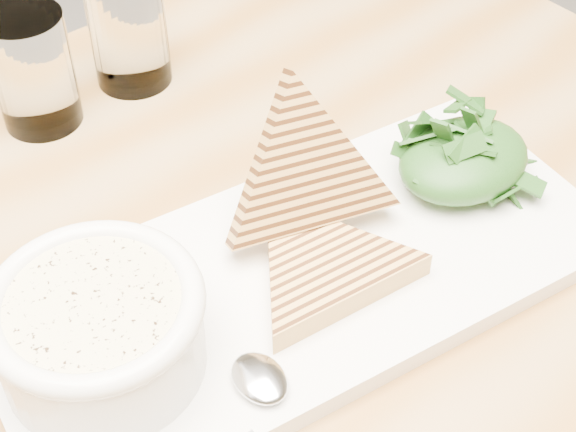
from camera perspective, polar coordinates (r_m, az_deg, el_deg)
table_top at (r=0.60m, az=-8.66°, el=-9.90°), size 1.14×0.80×0.04m
table_leg_br at (r=1.23m, az=6.04°, el=0.97°), size 0.06×0.06×0.68m
platter at (r=0.61m, az=1.11°, el=-3.90°), size 0.45×0.23×0.02m
soup_bowl at (r=0.54m, az=-12.00°, el=-7.68°), size 0.12×0.12×0.05m
soup at (r=0.52m, az=-12.47°, el=-5.69°), size 0.10×0.10×0.01m
bowl_rim at (r=0.52m, az=-12.51°, el=-5.55°), size 0.13×0.13×0.01m
sandwich_flat at (r=0.59m, az=2.31°, el=-3.40°), size 0.15×0.15×0.02m
sandwich_lean at (r=0.60m, az=1.16°, el=2.72°), size 0.17×0.17×0.16m
salad_base at (r=0.66m, az=11.28°, el=3.59°), size 0.11×0.08×0.04m
arugula_pile at (r=0.66m, az=11.36°, el=4.04°), size 0.11×0.10×0.05m
spoon_bowl at (r=0.54m, az=-1.85°, el=-10.44°), size 0.03×0.04×0.01m
glass_near at (r=0.75m, az=-16.17°, el=9.04°), size 0.06×0.06×0.10m
glass_far at (r=0.78m, az=-10.29°, el=11.78°), size 0.07×0.07×0.10m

